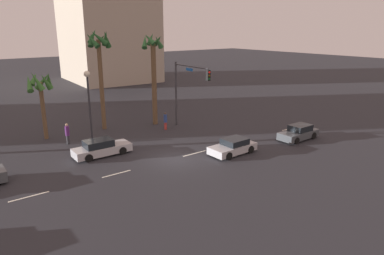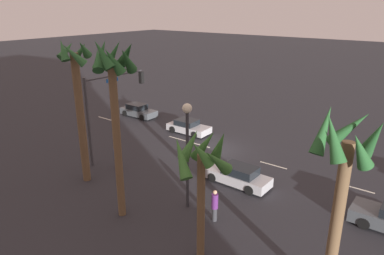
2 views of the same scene
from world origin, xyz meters
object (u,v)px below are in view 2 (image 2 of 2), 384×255
(pedestrian_0, at_px, (116,157))
(car_2, at_px, (138,111))
(streetlamp, at_px, (187,137))
(palm_tree_1, at_px, (202,163))
(traffic_signal, at_px, (108,102))
(car_1, at_px, (188,127))
(palm_tree_0, at_px, (78,88))
(pedestrian_1, at_px, (215,205))
(car_4, at_px, (237,175))
(palm_tree_3, at_px, (114,86))
(palm_tree_2, at_px, (343,171))

(pedestrian_0, bearing_deg, car_2, -51.55)
(pedestrian_0, bearing_deg, streetlamp, 172.22)
(car_2, bearing_deg, palm_tree_1, 142.63)
(traffic_signal, bearing_deg, car_2, -55.45)
(car_2, bearing_deg, car_1, 173.45)
(traffic_signal, distance_m, streetlamp, 9.53)
(palm_tree_0, bearing_deg, traffic_signal, -66.19)
(pedestrian_0, xyz_separation_m, pedestrian_1, (-9.57, 1.28, 0.07))
(car_4, distance_m, pedestrian_1, 4.75)
(car_2, distance_m, palm_tree_3, 20.56)
(pedestrian_1, bearing_deg, pedestrian_0, -7.64)
(car_4, xyz_separation_m, palm_tree_0, (8.60, 5.81, 5.89))
(palm_tree_0, xyz_separation_m, palm_tree_2, (-16.53, 0.52, -0.77))
(car_2, distance_m, pedestrian_0, 13.14)
(pedestrian_1, xyz_separation_m, palm_tree_2, (-6.72, 1.75, 4.74))
(car_1, height_order, palm_tree_0, palm_tree_0)
(palm_tree_0, bearing_deg, car_4, -145.96)
(pedestrian_0, bearing_deg, palm_tree_0, 84.41)
(streetlamp, bearing_deg, car_4, -101.97)
(pedestrian_0, height_order, palm_tree_0, palm_tree_0)
(car_1, relative_size, pedestrian_0, 2.31)
(car_2, bearing_deg, palm_tree_2, 151.42)
(traffic_signal, relative_size, pedestrian_1, 3.52)
(palm_tree_0, height_order, palm_tree_3, palm_tree_3)
(car_1, xyz_separation_m, car_2, (7.58, -0.87, 0.04))
(car_4, xyz_separation_m, palm_tree_1, (-2.35, 7.43, 4.28))
(car_2, xyz_separation_m, palm_tree_2, (-24.45, 13.32, 5.12))
(car_4, bearing_deg, palm_tree_0, 34.04)
(streetlamp, xyz_separation_m, pedestrian_1, (-2.13, 0.27, -3.47))
(car_1, bearing_deg, car_2, -6.55)
(streetlamp, distance_m, pedestrian_0, 8.30)
(car_2, height_order, pedestrian_0, pedestrian_0)
(car_2, bearing_deg, streetlamp, 144.10)
(palm_tree_0, xyz_separation_m, palm_tree_1, (-10.95, 1.61, -1.61))
(traffic_signal, height_order, palm_tree_1, traffic_signal)
(palm_tree_3, bearing_deg, traffic_signal, -36.50)
(palm_tree_1, bearing_deg, car_4, -72.43)
(car_4, xyz_separation_m, traffic_signal, (10.20, 2.19, 3.96))
(car_1, relative_size, palm_tree_1, 0.64)
(car_2, xyz_separation_m, pedestrian_0, (-8.17, 10.28, 0.31))
(traffic_signal, relative_size, palm_tree_2, 0.83)
(pedestrian_0, height_order, pedestrian_1, pedestrian_1)
(traffic_signal, distance_m, pedestrian_1, 12.20)
(streetlamp, distance_m, palm_tree_3, 4.92)
(streetlamp, xyz_separation_m, pedestrian_0, (7.44, -1.02, -3.54))
(traffic_signal, height_order, palm_tree_3, palm_tree_3)
(palm_tree_0, bearing_deg, car_1, -88.37)
(car_4, bearing_deg, car_1, -34.39)
(pedestrian_0, distance_m, palm_tree_2, 17.25)
(car_1, distance_m, palm_tree_3, 16.05)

